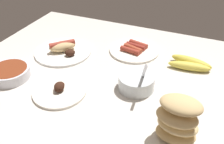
# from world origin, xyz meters

# --- Properties ---
(ground_plane) EXTENTS (1.20, 0.90, 0.03)m
(ground_plane) POSITION_xyz_m (0.00, 0.00, -0.01)
(ground_plane) COLOR silver
(plate_hotdog_assembled) EXTENTS (0.25, 0.25, 0.06)m
(plate_hotdog_assembled) POSITION_xyz_m (-0.27, 0.05, 0.02)
(plate_hotdog_assembled) COLOR white
(plate_hotdog_assembled) RESTS_ON ground_plane
(banana_bunch) EXTENTS (0.17, 0.10, 0.04)m
(banana_bunch) POSITION_xyz_m (0.27, 0.16, 0.02)
(banana_bunch) COLOR gold
(banana_bunch) RESTS_ON ground_plane
(bowl_coleslaw) EXTENTS (0.13, 0.13, 0.15)m
(bowl_coleslaw) POSITION_xyz_m (0.11, -0.06, 0.03)
(bowl_coleslaw) COLOR silver
(bowl_coleslaw) RESTS_ON ground_plane
(bread_stack) EXTENTS (0.12, 0.10, 0.14)m
(bread_stack) POSITION_xyz_m (0.29, -0.24, 0.07)
(bread_stack) COLOR tan
(bread_stack) RESTS_ON ground_plane
(plate_grilled_meat) EXTENTS (0.19, 0.19, 0.04)m
(plate_grilled_meat) POSITION_xyz_m (-0.13, -0.19, 0.01)
(plate_grilled_meat) COLOR white
(plate_grilled_meat) RESTS_ON ground_plane
(plate_sausages) EXTENTS (0.22, 0.22, 0.03)m
(plate_sausages) POSITION_xyz_m (0.02, 0.19, 0.01)
(plate_sausages) COLOR white
(plate_sausages) RESTS_ON ground_plane
(bowl_chili) EXTENTS (0.15, 0.15, 0.04)m
(bowl_chili) POSITION_xyz_m (-0.35, -0.18, 0.02)
(bowl_chili) COLOR white
(bowl_chili) RESTS_ON ground_plane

